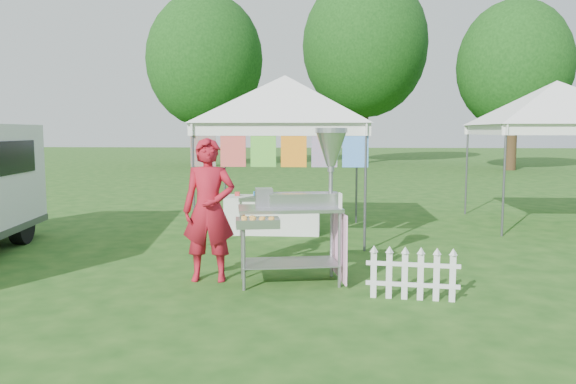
{
  "coord_description": "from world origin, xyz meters",
  "views": [
    {
      "loc": [
        0.81,
        -7.07,
        1.97
      ],
      "look_at": [
        0.24,
        0.87,
        1.1
      ],
      "focal_mm": 35.0,
      "sensor_mm": 36.0,
      "label": 1
    }
  ],
  "objects": [
    {
      "name": "ground",
      "position": [
        0.0,
        0.0,
        0.0
      ],
      "size": [
        120.0,
        120.0,
        0.0
      ],
      "primitive_type": "plane",
      "color": "#1B4814",
      "rests_on": "ground"
    },
    {
      "name": "canopy_main",
      "position": [
        0.0,
        3.49,
        2.99
      ],
      "size": [
        4.24,
        4.24,
        3.45
      ],
      "color": "#59595E",
      "rests_on": "ground"
    },
    {
      "name": "canopy_right",
      "position": [
        5.5,
        5.0,
        2.99
      ],
      "size": [
        4.24,
        4.24,
        3.45
      ],
      "color": "#59595E",
      "rests_on": "ground"
    },
    {
      "name": "tree_left",
      "position": [
        -6.0,
        24.0,
        5.83
      ],
      "size": [
        6.4,
        6.4,
        9.53
      ],
      "color": "#392414",
      "rests_on": "ground"
    },
    {
      "name": "tree_mid",
      "position": [
        3.0,
        28.0,
        7.14
      ],
      "size": [
        7.6,
        7.6,
        11.52
      ],
      "color": "#392414",
      "rests_on": "ground"
    },
    {
      "name": "tree_right",
      "position": [
        10.0,
        22.0,
        5.18
      ],
      "size": [
        5.6,
        5.6,
        8.42
      ],
      "color": "#392414",
      "rests_on": "ground"
    },
    {
      "name": "donut_cart",
      "position": [
        0.53,
        0.07,
        1.18
      ],
      "size": [
        1.46,
        1.21,
        2.01
      ],
      "rotation": [
        0.0,
        0.0,
        0.18
      ],
      "color": "gray",
      "rests_on": "ground"
    },
    {
      "name": "vendor",
      "position": [
        -0.74,
        0.11,
        0.94
      ],
      "size": [
        0.71,
        0.49,
        1.88
      ],
      "primitive_type": "imported",
      "rotation": [
        0.0,
        0.0,
        0.06
      ],
      "color": "maroon",
      "rests_on": "ground"
    },
    {
      "name": "picket_fence",
      "position": [
        1.8,
        -0.59,
        0.29
      ],
      "size": [
        1.08,
        0.15,
        0.56
      ],
      "rotation": [
        0.0,
        0.0,
        -0.12
      ],
      "color": "silver",
      "rests_on": "ground"
    },
    {
      "name": "display_table",
      "position": [
        -0.25,
        3.61,
        0.36
      ],
      "size": [
        1.8,
        0.7,
        0.71
      ],
      "primitive_type": "cube",
      "color": "white",
      "rests_on": "ground"
    }
  ]
}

